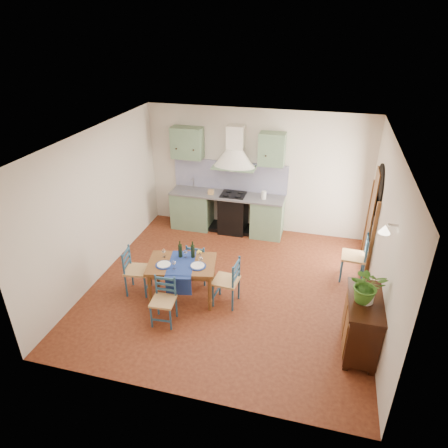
% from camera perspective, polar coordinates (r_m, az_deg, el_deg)
% --- Properties ---
extents(floor, '(5.00, 5.00, 0.00)m').
position_cam_1_polar(floor, '(7.55, 0.69, -9.00)').
color(floor, '#42180E').
rests_on(floor, ground).
extents(back_wall, '(5.00, 0.96, 2.80)m').
position_cam_1_polar(back_wall, '(9.08, 1.39, 5.22)').
color(back_wall, beige).
rests_on(back_wall, ground).
extents(right_wall, '(0.26, 5.00, 2.80)m').
position_cam_1_polar(right_wall, '(7.01, 21.55, -1.33)').
color(right_wall, beige).
rests_on(right_wall, ground).
extents(left_wall, '(0.04, 5.00, 2.80)m').
position_cam_1_polar(left_wall, '(7.74, -17.52, 2.62)').
color(left_wall, beige).
rests_on(left_wall, ground).
extents(ceiling, '(5.00, 5.00, 0.01)m').
position_cam_1_polar(ceiling, '(6.30, 0.84, 11.97)').
color(ceiling, silver).
rests_on(ceiling, back_wall).
extents(dining_table, '(1.28, 1.00, 1.05)m').
position_cam_1_polar(dining_table, '(6.96, -6.02, -6.15)').
color(dining_table, brown).
rests_on(dining_table, ground).
extents(chair_near, '(0.40, 0.40, 0.80)m').
position_cam_1_polar(chair_near, '(6.64, -8.61, -10.75)').
color(chair_near, navy).
rests_on(chair_near, ground).
extents(chair_far, '(0.38, 0.38, 0.82)m').
position_cam_1_polar(chair_far, '(7.51, -3.74, -5.36)').
color(chair_far, navy).
rests_on(chair_far, ground).
extents(chair_left, '(0.47, 0.47, 0.88)m').
position_cam_1_polar(chair_left, '(7.37, -12.51, -6.48)').
color(chair_left, navy).
rests_on(chair_left, ground).
extents(chair_right, '(0.45, 0.45, 0.89)m').
position_cam_1_polar(chair_right, '(6.91, 0.55, -8.19)').
color(chair_right, navy).
rests_on(chair_right, ground).
extents(chair_spare, '(0.47, 0.47, 0.95)m').
position_cam_1_polar(chair_spare, '(7.90, 18.30, -4.51)').
color(chair_spare, navy).
rests_on(chair_spare, ground).
extents(sideboard, '(0.50, 1.05, 0.94)m').
position_cam_1_polar(sideboard, '(6.34, 19.06, -13.25)').
color(sideboard, black).
rests_on(sideboard, ground).
extents(potted_plant, '(0.50, 0.44, 0.54)m').
position_cam_1_polar(potted_plant, '(5.90, 19.80, -8.24)').
color(potted_plant, '#396F21').
rests_on(potted_plant, sideboard).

